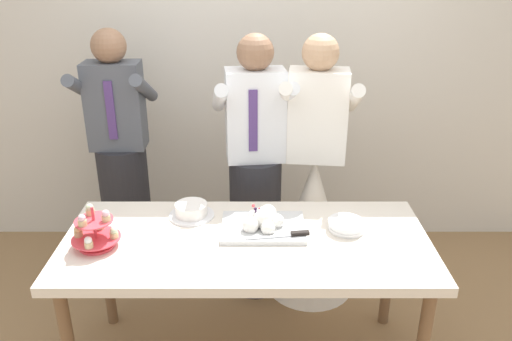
# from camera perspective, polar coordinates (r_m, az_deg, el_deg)

# --- Properties ---
(rear_wall) EXTENTS (5.20, 0.10, 2.90)m
(rear_wall) POSITION_cam_1_polar(r_m,az_deg,el_deg) (3.66, -0.63, 13.57)
(rear_wall) COLOR beige
(rear_wall) RESTS_ON ground_plane
(dessert_table) EXTENTS (1.80, 0.80, 0.78)m
(dessert_table) POSITION_cam_1_polar(r_m,az_deg,el_deg) (2.57, -0.96, -9.00)
(dessert_table) COLOR silver
(dessert_table) RESTS_ON ground_plane
(cupcake_stand) EXTENTS (0.23, 0.23, 0.21)m
(cupcake_stand) POSITION_cam_1_polar(r_m,az_deg,el_deg) (2.55, -17.33, -6.51)
(cupcake_stand) COLOR #D83F4C
(cupcake_stand) RESTS_ON dessert_table
(main_cake_tray) EXTENTS (0.43, 0.31, 0.12)m
(main_cake_tray) POSITION_cam_1_polar(r_m,az_deg,el_deg) (2.59, 0.92, -5.84)
(main_cake_tray) COLOR silver
(main_cake_tray) RESTS_ON dessert_table
(plate_stack) EXTENTS (0.19, 0.18, 0.05)m
(plate_stack) POSITION_cam_1_polar(r_m,az_deg,el_deg) (2.63, 10.15, -6.04)
(plate_stack) COLOR white
(plate_stack) RESTS_ON dessert_table
(round_cake) EXTENTS (0.24, 0.24, 0.07)m
(round_cake) POSITION_cam_1_polar(r_m,az_deg,el_deg) (2.74, -7.07, -4.45)
(round_cake) COLOR white
(round_cake) RESTS_ON dessert_table
(person_groom) EXTENTS (0.51, 0.53, 1.66)m
(person_groom) POSITION_cam_1_polar(r_m,az_deg,el_deg) (3.15, 0.05, -1.56)
(person_groom) COLOR #232328
(person_groom) RESTS_ON ground_plane
(person_bride) EXTENTS (0.56, 0.56, 1.66)m
(person_bride) POSITION_cam_1_polar(r_m,az_deg,el_deg) (3.24, 6.47, -4.22)
(person_bride) COLOR white
(person_bride) RESTS_ON ground_plane
(person_guest) EXTENTS (0.46, 0.49, 1.66)m
(person_guest) POSITION_cam_1_polar(r_m,az_deg,el_deg) (3.45, -14.46, -0.09)
(person_guest) COLOR #232328
(person_guest) RESTS_ON ground_plane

